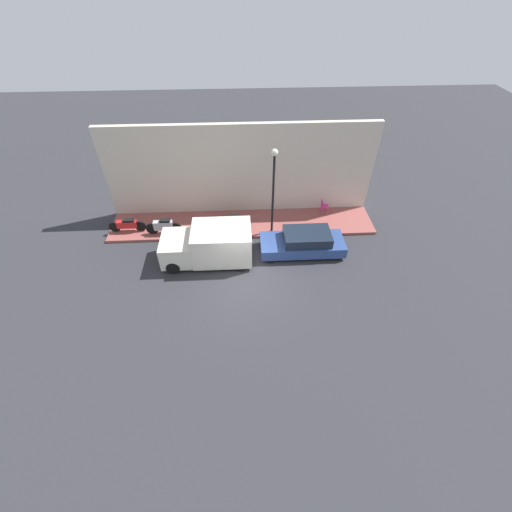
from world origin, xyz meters
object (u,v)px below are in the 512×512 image
object	(u,v)px
motorcycle_black	(231,221)
streetlamp	(274,180)
delivery_van	(208,244)
cafe_chair	(324,206)
motorcycle_red	(127,225)
parked_car	(303,242)
scooter_silver	(164,226)

from	to	relation	value
motorcycle_black	streetlamp	bearing A→B (deg)	-101.66
delivery_van	cafe_chair	distance (m)	7.44
streetlamp	cafe_chair	distance (m)	4.47
motorcycle_red	delivery_van	bearing A→B (deg)	-117.22
delivery_van	cafe_chair	xyz separation A→B (m)	(3.54, -6.54, -0.30)
delivery_van	streetlamp	bearing A→B (deg)	-59.85
parked_car	scooter_silver	size ratio (longest dim) A/B	2.24
scooter_silver	parked_car	bearing A→B (deg)	-103.17
motorcycle_red	scooter_silver	size ratio (longest dim) A/B	1.05
motorcycle_red	cafe_chair	distance (m)	11.20
motorcycle_black	scooter_silver	world-z (taller)	scooter_silver
motorcycle_red	streetlamp	bearing A→B (deg)	-93.06
motorcycle_red	streetlamp	world-z (taller)	streetlamp
parked_car	motorcycle_black	world-z (taller)	parked_car
motorcycle_black	scooter_silver	distance (m)	3.70
scooter_silver	streetlamp	bearing A→B (deg)	-91.22
cafe_chair	motorcycle_red	bearing A→B (deg)	95.99
scooter_silver	motorcycle_black	bearing A→B (deg)	-84.80
parked_car	streetlamp	world-z (taller)	streetlamp
delivery_van	motorcycle_red	world-z (taller)	delivery_van
motorcycle_black	cafe_chair	bearing A→B (deg)	-78.22
scooter_silver	delivery_van	bearing A→B (deg)	-128.84
streetlamp	cafe_chair	world-z (taller)	streetlamp
motorcycle_black	cafe_chair	size ratio (longest dim) A/B	2.54
parked_car	delivery_van	size ratio (longest dim) A/B	0.97
parked_car	cafe_chair	xyz separation A→B (m)	(3.20, -1.70, 0.06)
motorcycle_black	streetlamp	xyz separation A→B (m)	(-0.46, -2.23, 2.74)
motorcycle_black	delivery_van	bearing A→B (deg)	155.21
delivery_van	scooter_silver	size ratio (longest dim) A/B	2.31
streetlamp	delivery_van	bearing A→B (deg)	120.15
motorcycle_black	scooter_silver	xyz separation A→B (m)	(-0.33, 3.68, 0.04)
parked_car	cafe_chair	distance (m)	3.62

